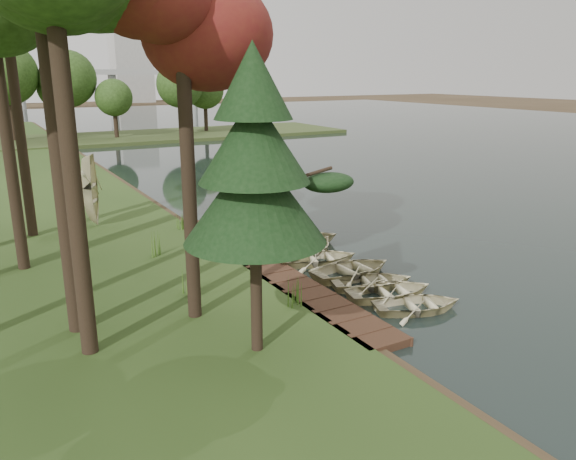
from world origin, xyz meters
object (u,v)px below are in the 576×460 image
rowboat_0 (418,302)px  pine_tree (254,165)px  stored_rowboat (96,218)px  boardwalk (264,268)px  rowboat_1 (390,289)px  rowboat_2 (373,279)px

rowboat_0 → pine_tree: pine_tree is taller
stored_rowboat → pine_tree: size_ratio=0.44×
rowboat_0 → stored_rowboat: 17.30m
stored_rowboat → pine_tree: pine_tree is taller
boardwalk → rowboat_1: rowboat_1 is taller
rowboat_0 → rowboat_2: bearing=18.2°
rowboat_0 → rowboat_1: (-0.06, 1.37, 0.02)m
rowboat_0 → rowboat_1: bearing=20.7°
rowboat_1 → pine_tree: 8.07m
boardwalk → stored_rowboat: (-4.67, 9.52, 0.52)m
rowboat_0 → rowboat_1: size_ratio=0.94×
rowboat_1 → pine_tree: size_ratio=0.39×
rowboat_0 → rowboat_2: (-0.00, 2.44, 0.01)m
boardwalk → rowboat_0: size_ratio=5.29×
rowboat_1 → rowboat_2: bearing=8.5°
boardwalk → rowboat_2: bearing=-54.6°
rowboat_2 → pine_tree: pine_tree is taller
rowboat_1 → stored_rowboat: size_ratio=0.89×
stored_rowboat → pine_tree: 16.63m
pine_tree → rowboat_2: bearing=23.3°
boardwalk → stored_rowboat: size_ratio=4.45×
boardwalk → stored_rowboat: 10.62m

